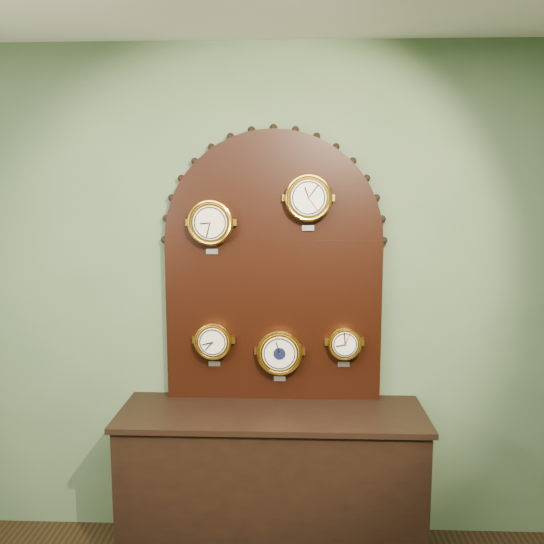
{
  "coord_description": "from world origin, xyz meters",
  "views": [
    {
      "loc": [
        0.12,
        -0.74,
        2.0
      ],
      "look_at": [
        0.0,
        2.25,
        1.58
      ],
      "focal_mm": 38.31,
      "sensor_mm": 36.0,
      "label": 1
    }
  ],
  "objects_px": {
    "shop_counter": "(272,487)",
    "roman_clock": "(211,223)",
    "display_board": "(273,259)",
    "barometer": "(280,352)",
    "hygrometer": "(213,341)",
    "tide_clock": "(345,343)",
    "arabic_clock": "(308,198)"
  },
  "relations": [
    {
      "from": "hygrometer",
      "to": "tide_clock",
      "type": "xyz_separation_m",
      "value": [
        0.73,
        0.0,
        -0.01
      ]
    },
    {
      "from": "arabic_clock",
      "to": "hygrometer",
      "type": "height_order",
      "value": "arabic_clock"
    },
    {
      "from": "barometer",
      "to": "shop_counter",
      "type": "bearing_deg",
      "value": -103.66
    },
    {
      "from": "display_board",
      "to": "tide_clock",
      "type": "bearing_deg",
      "value": -9.41
    },
    {
      "from": "hygrometer",
      "to": "tide_clock",
      "type": "distance_m",
      "value": 0.73
    },
    {
      "from": "display_board",
      "to": "tide_clock",
      "type": "relative_size",
      "value": 6.46
    },
    {
      "from": "shop_counter",
      "to": "roman_clock",
      "type": "relative_size",
      "value": 5.36
    },
    {
      "from": "arabic_clock",
      "to": "tide_clock",
      "type": "distance_m",
      "value": 0.82
    },
    {
      "from": "shop_counter",
      "to": "barometer",
      "type": "relative_size",
      "value": 5.27
    },
    {
      "from": "roman_clock",
      "to": "tide_clock",
      "type": "distance_m",
      "value": 0.99
    },
    {
      "from": "roman_clock",
      "to": "arabic_clock",
      "type": "relative_size",
      "value": 0.98
    },
    {
      "from": "barometer",
      "to": "hygrometer",
      "type": "bearing_deg",
      "value": 179.81
    },
    {
      "from": "barometer",
      "to": "tide_clock",
      "type": "xyz_separation_m",
      "value": [
        0.36,
        0.0,
        0.06
      ]
    },
    {
      "from": "shop_counter",
      "to": "display_board",
      "type": "distance_m",
      "value": 1.25
    },
    {
      "from": "shop_counter",
      "to": "tide_clock",
      "type": "distance_m",
      "value": 0.88
    },
    {
      "from": "shop_counter",
      "to": "tide_clock",
      "type": "bearing_deg",
      "value": 21.35
    },
    {
      "from": "display_board",
      "to": "roman_clock",
      "type": "xyz_separation_m",
      "value": [
        -0.34,
        -0.07,
        0.2
      ]
    },
    {
      "from": "tide_clock",
      "to": "barometer",
      "type": "bearing_deg",
      "value": -179.7
    },
    {
      "from": "roman_clock",
      "to": "arabic_clock",
      "type": "height_order",
      "value": "arabic_clock"
    },
    {
      "from": "arabic_clock",
      "to": "tide_clock",
      "type": "relative_size",
      "value": 1.28
    },
    {
      "from": "hygrometer",
      "to": "tide_clock",
      "type": "relative_size",
      "value": 1.1
    },
    {
      "from": "tide_clock",
      "to": "arabic_clock",
      "type": "bearing_deg",
      "value": -179.5
    },
    {
      "from": "roman_clock",
      "to": "hygrometer",
      "type": "bearing_deg",
      "value": 13.18
    },
    {
      "from": "shop_counter",
      "to": "display_board",
      "type": "relative_size",
      "value": 1.05
    },
    {
      "from": "shop_counter",
      "to": "barometer",
      "type": "height_order",
      "value": "barometer"
    },
    {
      "from": "arabic_clock",
      "to": "hygrometer",
      "type": "bearing_deg",
      "value": 179.88
    },
    {
      "from": "display_board",
      "to": "roman_clock",
      "type": "height_order",
      "value": "display_board"
    },
    {
      "from": "shop_counter",
      "to": "barometer",
      "type": "bearing_deg",
      "value": 76.34
    },
    {
      "from": "shop_counter",
      "to": "roman_clock",
      "type": "bearing_deg",
      "value": 155.56
    },
    {
      "from": "shop_counter",
      "to": "tide_clock",
      "type": "relative_size",
      "value": 6.76
    },
    {
      "from": "shop_counter",
      "to": "barometer",
      "type": "xyz_separation_m",
      "value": [
        0.04,
        0.15,
        0.71
      ]
    },
    {
      "from": "display_board",
      "to": "arabic_clock",
      "type": "height_order",
      "value": "display_board"
    }
  ]
}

